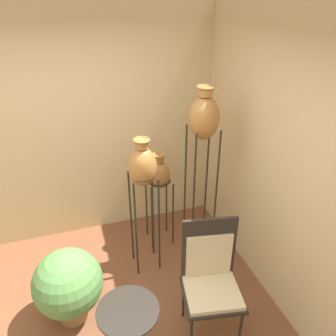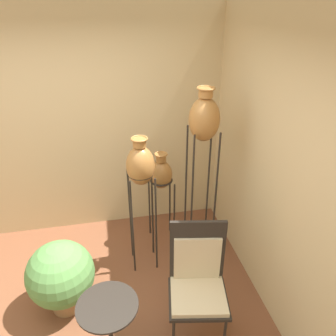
% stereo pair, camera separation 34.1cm
% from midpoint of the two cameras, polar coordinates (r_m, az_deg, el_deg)
% --- Properties ---
extents(wall_back, '(7.61, 0.06, 2.70)m').
position_cam_midpoint_polar(wall_back, '(3.93, -14.67, 6.64)').
color(wall_back, '#D1B784').
rests_on(wall_back, ground_plane).
extents(wall_right, '(0.06, 7.61, 2.70)m').
position_cam_midpoint_polar(wall_right, '(2.78, 25.18, -4.47)').
color(wall_right, '#D1B784').
rests_on(wall_right, ground_plane).
extents(vase_stand_tall, '(0.30, 0.30, 1.97)m').
position_cam_midpoint_polar(vase_stand_tall, '(3.20, 9.38, 7.63)').
color(vase_stand_tall, '#28231E').
rests_on(vase_stand_tall, ground_plane).
extents(vase_stand_medium, '(0.28, 0.28, 1.54)m').
position_cam_midpoint_polar(vase_stand_medium, '(3.20, -1.78, -0.03)').
color(vase_stand_medium, '#28231E').
rests_on(vase_stand_medium, ground_plane).
extents(vase_stand_short, '(0.28, 0.28, 1.18)m').
position_cam_midpoint_polar(vase_stand_short, '(3.71, 1.43, -1.43)').
color(vase_stand_short, '#28231E').
rests_on(vase_stand_short, ground_plane).
extents(chair, '(0.56, 0.52, 1.11)m').
position_cam_midpoint_polar(chair, '(2.93, 8.69, -18.46)').
color(chair, '#28231E').
rests_on(chair, ground_plane).
extents(side_table, '(0.46, 0.46, 0.70)m').
position_cam_midpoint_polar(side_table, '(2.77, -6.39, -25.31)').
color(side_table, '#28231E').
rests_on(side_table, ground_plane).
extents(potted_plant, '(0.62, 0.62, 0.75)m').
position_cam_midpoint_polar(potted_plant, '(3.29, -15.23, -17.75)').
color(potted_plant, olive).
rests_on(potted_plant, ground_plane).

